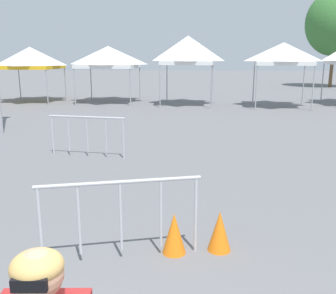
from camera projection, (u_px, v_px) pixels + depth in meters
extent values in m
cylinder|color=#9E9EA3|center=(47.00, 86.00, 20.73)|extent=(0.06, 0.06, 2.07)
cylinder|color=#9E9EA3|center=(19.00, 82.00, 23.76)|extent=(0.06, 0.06, 2.07)
cylinder|color=#9E9EA3|center=(65.00, 82.00, 23.54)|extent=(0.06, 0.06, 2.07)
pyramid|color=white|center=(30.00, 56.00, 21.89)|extent=(3.06, 3.06, 1.02)
cube|color=yellow|center=(31.00, 67.00, 22.03)|extent=(3.03, 3.03, 0.20)
cylinder|color=#9E9EA3|center=(75.00, 85.00, 20.60)|extent=(0.06, 0.06, 2.14)
cylinder|color=#9E9EA3|center=(130.00, 86.00, 20.32)|extent=(0.06, 0.06, 2.14)
cylinder|color=#9E9EA3|center=(91.00, 82.00, 23.53)|extent=(0.06, 0.06, 2.14)
cylinder|color=#9E9EA3|center=(140.00, 82.00, 23.25)|extent=(0.06, 0.06, 2.14)
pyramid|color=white|center=(108.00, 55.00, 21.56)|extent=(3.21, 3.21, 0.99)
cube|color=white|center=(109.00, 66.00, 21.70)|extent=(3.18, 3.18, 0.20)
cylinder|color=#9E9EA3|center=(160.00, 85.00, 19.65)|extent=(0.06, 0.06, 2.34)
cylinder|color=#9E9EA3|center=(211.00, 85.00, 19.31)|extent=(0.06, 0.06, 2.34)
cylinder|color=#9E9EA3|center=(167.00, 81.00, 22.17)|extent=(0.06, 0.06, 2.34)
cylinder|color=#9E9EA3|center=(212.00, 82.00, 21.83)|extent=(0.06, 0.06, 2.34)
pyramid|color=white|center=(188.00, 48.00, 20.32)|extent=(2.87, 2.87, 1.29)
cube|color=white|center=(188.00, 63.00, 20.49)|extent=(2.84, 2.84, 0.20)
cylinder|color=#9E9EA3|center=(256.00, 86.00, 18.81)|extent=(0.06, 0.06, 2.34)
cylinder|color=#9E9EA3|center=(313.00, 87.00, 18.38)|extent=(0.06, 0.06, 2.34)
cylinder|color=#9E9EA3|center=(254.00, 82.00, 21.36)|extent=(0.06, 0.06, 2.34)
cylinder|color=#9E9EA3|center=(304.00, 83.00, 20.94)|extent=(0.06, 0.06, 2.34)
pyramid|color=white|center=(283.00, 52.00, 19.50)|extent=(3.01, 3.01, 0.92)
cube|color=white|center=(283.00, 63.00, 19.63)|extent=(2.98, 2.98, 0.20)
cylinder|color=#9E9EA3|center=(323.00, 81.00, 22.19)|extent=(0.06, 0.06, 2.35)
sphere|color=tan|center=(38.00, 275.00, 1.69)|extent=(0.23, 0.23, 0.23)
ellipsoid|color=tan|center=(37.00, 266.00, 1.68)|extent=(0.23, 0.23, 0.14)
cube|color=black|center=(29.00, 286.00, 1.58)|extent=(0.15, 0.04, 0.06)
cylinder|color=brown|center=(332.00, 67.00, 32.52)|extent=(0.28, 0.28, 3.31)
ellipsoid|color=#387233|center=(336.00, 23.00, 31.69)|extent=(4.87, 4.87, 5.36)
cylinder|color=#B7BABF|center=(120.00, 182.00, 4.84)|extent=(2.03, 0.63, 0.05)
cylinder|color=#B7BABF|center=(196.00, 215.00, 5.15)|extent=(0.04, 0.04, 1.05)
cylinder|color=#B7BABF|center=(40.00, 227.00, 4.77)|extent=(0.04, 0.04, 1.05)
cylinder|color=#B7BABF|center=(161.00, 214.00, 5.05)|extent=(0.04, 0.04, 0.92)
cylinder|color=#B7BABF|center=(121.00, 217.00, 4.95)|extent=(0.04, 0.04, 0.92)
cylinder|color=#B7BABF|center=(79.00, 220.00, 4.85)|extent=(0.04, 0.04, 0.92)
cylinder|color=#B7BABF|center=(86.00, 117.00, 9.99)|extent=(2.09, 0.32, 0.05)
cylinder|color=#B7BABF|center=(123.00, 139.00, 9.91)|extent=(0.04, 0.04, 1.05)
cylinder|color=#B7BABF|center=(53.00, 135.00, 10.32)|extent=(0.04, 0.04, 1.05)
cylinder|color=#B7BABF|center=(106.00, 136.00, 9.99)|extent=(0.04, 0.04, 0.92)
cylinder|color=#B7BABF|center=(87.00, 135.00, 10.10)|extent=(0.04, 0.04, 0.92)
cylinder|color=#B7BABF|center=(69.00, 134.00, 10.21)|extent=(0.04, 0.04, 0.92)
cone|color=orange|center=(174.00, 233.00, 5.16)|extent=(0.32, 0.32, 0.57)
cone|color=orange|center=(220.00, 231.00, 5.23)|extent=(0.32, 0.32, 0.56)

